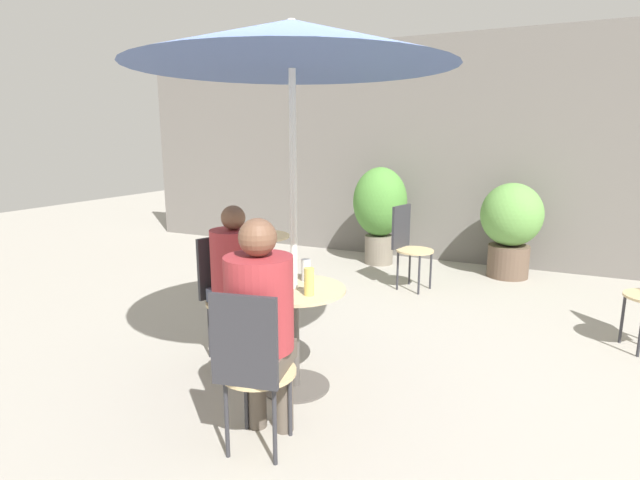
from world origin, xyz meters
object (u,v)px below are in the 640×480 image
at_px(beer_glass_0, 266,275).
at_px(beer_glass_1, 309,282).
at_px(bistro_chair_1, 251,361).
at_px(umbrella, 292,45).
at_px(seated_person_0, 236,271).
at_px(beer_glass_2, 306,270).
at_px(cafe_table_near, 295,319).
at_px(potted_plant_0, 380,207).
at_px(bistro_chair_0, 225,286).
at_px(bistro_chair_3, 407,240).
at_px(potted_plant_1, 511,223).
at_px(cafe_table_far, 259,258).
at_px(seated_person_1, 261,315).

relative_size(beer_glass_0, beer_glass_1, 1.11).
height_order(bistro_chair_1, umbrella, umbrella).
distance_m(bistro_chair_1, beer_glass_1, 0.72).
relative_size(seated_person_0, beer_glass_2, 7.88).
distance_m(cafe_table_near, potted_plant_0, 3.57).
xyz_separation_m(bistro_chair_0, bistro_chair_3, (0.81, 2.33, 0.00)).
relative_size(beer_glass_2, potted_plant_1, 0.13).
distance_m(bistro_chair_1, potted_plant_0, 4.36).
bearing_deg(seated_person_0, bistro_chair_0, 90.00).
bearing_deg(beer_glass_1, cafe_table_far, 131.23).
bearing_deg(cafe_table_near, beer_glass_1, -31.44).
height_order(potted_plant_0, umbrella, umbrella).
xyz_separation_m(seated_person_0, potted_plant_1, (1.67, 3.36, -0.05)).
height_order(bistro_chair_0, beer_glass_0, bistro_chair_0).
xyz_separation_m(bistro_chair_0, seated_person_0, (0.15, -0.05, 0.15)).
height_order(seated_person_0, beer_glass_0, seated_person_0).
distance_m(bistro_chair_0, bistro_chair_3, 2.47).
height_order(cafe_table_near, bistro_chair_0, bistro_chair_0).
bearing_deg(beer_glass_2, umbrella, -88.20).
distance_m(bistro_chair_1, umbrella, 1.86).
height_order(cafe_table_near, seated_person_0, seated_person_0).
relative_size(beer_glass_1, umbrella, 0.07).
bearing_deg(beer_glass_1, beer_glass_2, 120.18).
relative_size(bistro_chair_0, beer_glass_2, 6.17).
bearing_deg(bistro_chair_1, seated_person_1, -90.00).
height_order(bistro_chair_0, beer_glass_2, bistro_chair_0).
xyz_separation_m(seated_person_1, beer_glass_0, (-0.27, 0.52, 0.06)).
height_order(seated_person_1, beer_glass_2, seated_person_1).
distance_m(cafe_table_far, umbrella, 2.56).
height_order(seated_person_0, beer_glass_1, seated_person_0).
height_order(cafe_table_far, potted_plant_1, potted_plant_1).
bearing_deg(beer_glass_2, bistro_chair_1, -80.40).
relative_size(beer_glass_0, potted_plant_1, 0.17).
relative_size(seated_person_0, potted_plant_1, 1.04).
bearing_deg(beer_glass_1, beer_glass_0, -177.74).
height_order(potted_plant_0, potted_plant_1, potted_plant_0).
bearing_deg(bistro_chair_0, seated_person_1, -116.43).
xyz_separation_m(cafe_table_near, bistro_chair_0, (-0.75, 0.25, 0.06)).
xyz_separation_m(cafe_table_far, bistro_chair_1, (1.34, -2.21, 0.08)).
relative_size(seated_person_0, beer_glass_1, 6.77).
height_order(bistro_chair_1, seated_person_0, seated_person_0).
bearing_deg(cafe_table_far, umbrella, -50.46).
bearing_deg(bistro_chair_0, potted_plant_1, -10.22).
relative_size(cafe_table_near, beer_glass_0, 3.61).
xyz_separation_m(cafe_table_near, seated_person_1, (0.13, -0.63, 0.26)).
bearing_deg(cafe_table_near, seated_person_1, -78.60).
xyz_separation_m(potted_plant_0, umbrella, (0.58, -3.52, 1.47)).
distance_m(bistro_chair_1, beer_glass_2, 1.00).
distance_m(cafe_table_near, bistro_chair_0, 0.79).
height_order(bistro_chair_1, potted_plant_0, potted_plant_0).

